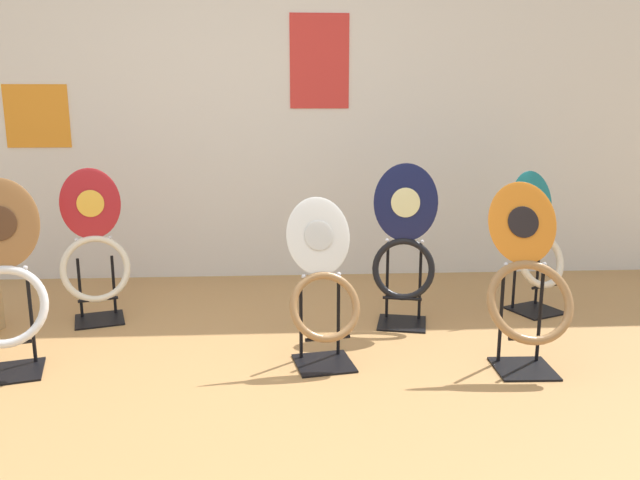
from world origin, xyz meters
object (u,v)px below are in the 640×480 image
Objects in this scene: toilet_seat_display_crimson_swirl at (94,251)px; toilet_seat_display_woodgrain at (3,281)px; toilet_seat_display_orange_sun at (527,287)px; toilet_seat_display_white_plain at (323,291)px; toilet_seat_display_teal_sax at (537,245)px; toilet_seat_display_navy_moon at (404,251)px.

toilet_seat_display_woodgrain is at bearing -106.16° from toilet_seat_display_crimson_swirl.
toilet_seat_display_woodgrain is 0.76m from toilet_seat_display_crimson_swirl.
toilet_seat_display_orange_sun is (2.51, -0.10, -0.04)m from toilet_seat_display_woodgrain.
toilet_seat_display_crimson_swirl is (-1.31, 0.71, 0.06)m from toilet_seat_display_white_plain.
toilet_seat_display_woodgrain is at bearing -165.42° from toilet_seat_display_teal_sax.
toilet_seat_display_navy_moon is (2.03, 0.55, -0.01)m from toilet_seat_display_woodgrain.
toilet_seat_display_white_plain is at bearing -133.42° from toilet_seat_display_navy_moon.
toilet_seat_display_white_plain is 0.74m from toilet_seat_display_navy_moon.
toilet_seat_display_orange_sun reaches higher than toilet_seat_display_white_plain.
toilet_seat_display_navy_moon is at bearing -167.05° from toilet_seat_display_teal_sax.
toilet_seat_display_white_plain is at bearing -28.46° from toilet_seat_display_crimson_swirl.
toilet_seat_display_woodgrain is at bearing -164.73° from toilet_seat_display_navy_moon.
toilet_seat_display_teal_sax is 0.95m from toilet_seat_display_orange_sun.
toilet_seat_display_teal_sax is 0.92× the size of toilet_seat_display_navy_moon.
toilet_seat_display_white_plain is 0.90× the size of toilet_seat_display_crimson_swirl.
toilet_seat_display_teal_sax is 0.90m from toilet_seat_display_navy_moon.
toilet_seat_display_teal_sax is 2.69m from toilet_seat_display_crimson_swirl.
toilet_seat_display_white_plain is at bearing 172.98° from toilet_seat_display_orange_sun.
toilet_seat_display_woodgrain reaches higher than toilet_seat_display_teal_sax.
toilet_seat_display_crimson_swirl is (-2.30, 0.83, 0.01)m from toilet_seat_display_orange_sun.
toilet_seat_display_orange_sun is at bearing -7.02° from toilet_seat_display_white_plain.
toilet_seat_display_teal_sax is at bearing 28.07° from toilet_seat_display_white_plain.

